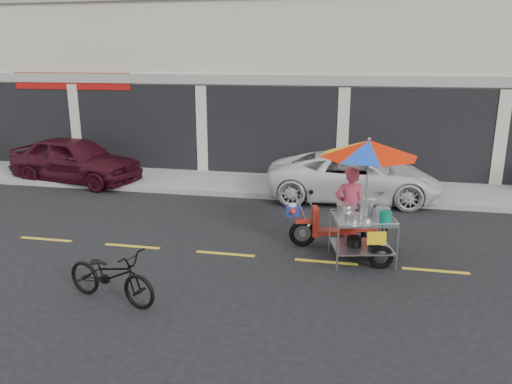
% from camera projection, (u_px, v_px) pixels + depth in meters
% --- Properties ---
extents(ground, '(90.00, 90.00, 0.00)m').
position_uv_depth(ground, '(326.00, 262.00, 9.56)').
color(ground, black).
extents(sidewalk, '(45.00, 3.00, 0.15)m').
position_uv_depth(sidewalk, '(339.00, 187.00, 14.73)').
color(sidewalk, gray).
rests_on(sidewalk, ground).
extents(shophouse_block, '(36.00, 8.11, 10.40)m').
position_uv_depth(shophouse_block, '(430.00, 43.00, 17.88)').
color(shophouse_block, beige).
rests_on(shophouse_block, ground).
extents(centerline, '(42.00, 0.10, 0.01)m').
position_uv_depth(centerline, '(326.00, 262.00, 9.56)').
color(centerline, gold).
rests_on(centerline, ground).
extents(maroon_sedan, '(4.44, 2.44, 1.43)m').
position_uv_depth(maroon_sedan, '(75.00, 160.00, 15.38)').
color(maroon_sedan, '#370B17').
rests_on(maroon_sedan, ground).
extents(white_pickup, '(4.78, 2.43, 1.29)m').
position_uv_depth(white_pickup, '(354.00, 176.00, 13.57)').
color(white_pickup, silver).
rests_on(white_pickup, ground).
extents(near_bicycle, '(1.81, 1.01, 0.90)m').
position_uv_depth(near_bicycle, '(111.00, 275.00, 7.94)').
color(near_bicycle, black).
rests_on(near_bicycle, ground).
extents(food_vendor_rig, '(2.68, 2.19, 2.39)m').
position_uv_depth(food_vendor_rig, '(360.00, 181.00, 9.53)').
color(food_vendor_rig, black).
rests_on(food_vendor_rig, ground).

